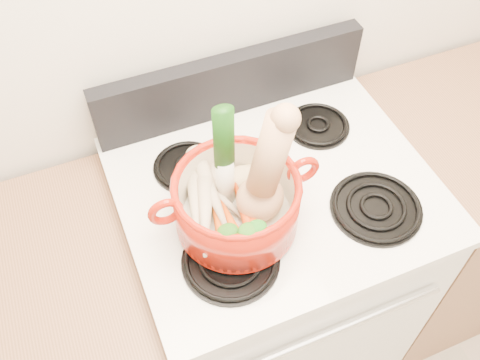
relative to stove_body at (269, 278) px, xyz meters
name	(u,v)px	position (x,y,z in m)	size (l,w,h in m)	color
stove_body	(269,278)	(0.00, 0.00, 0.00)	(0.76, 0.65, 0.92)	white
cooktop	(276,189)	(0.00, 0.00, 0.47)	(0.78, 0.67, 0.03)	white
control_backsplash	(232,84)	(0.00, 0.30, 0.58)	(0.76, 0.05, 0.18)	black
oven_handle	(333,331)	(0.00, -0.34, 0.32)	(0.02, 0.02, 0.60)	silver
burner_front_left	(231,260)	(-0.19, -0.16, 0.50)	(0.22, 0.22, 0.02)	black
burner_front_right	(376,207)	(0.19, -0.16, 0.50)	(0.22, 0.22, 0.02)	black
burner_back_left	(187,166)	(-0.19, 0.14, 0.50)	(0.17, 0.17, 0.02)	black
burner_back_right	(318,125)	(0.19, 0.14, 0.50)	(0.17, 0.17, 0.02)	black
dutch_oven	(237,203)	(-0.14, -0.07, 0.58)	(0.28, 0.28, 0.14)	#A5180A
pot_handle_left	(166,212)	(-0.30, -0.07, 0.63)	(0.08, 0.08, 0.02)	#A5180A
pot_handle_right	(303,170)	(0.02, -0.08, 0.63)	(0.08, 0.08, 0.02)	#A5180A
squash	(261,172)	(-0.09, -0.09, 0.68)	(0.12, 0.12, 0.29)	tan
leek	(224,157)	(-0.15, -0.02, 0.69)	(0.05, 0.05, 0.30)	white
ginger	(240,179)	(-0.10, 0.00, 0.56)	(0.09, 0.06, 0.05)	#D5C183
parsnip_0	(216,200)	(-0.17, -0.03, 0.56)	(0.04, 0.04, 0.20)	beige
parsnip_1	(196,213)	(-0.23, -0.06, 0.57)	(0.04, 0.04, 0.19)	beige
parsnip_2	(213,189)	(-0.17, -0.01, 0.57)	(0.04, 0.04, 0.19)	beige
parsnip_3	(205,216)	(-0.22, -0.08, 0.58)	(0.04, 0.04, 0.19)	beige
parsnip_4	(211,189)	(-0.18, -0.02, 0.59)	(0.05, 0.05, 0.23)	beige
carrot_0	(233,228)	(-0.17, -0.12, 0.56)	(0.03, 0.03, 0.17)	#DC500B
carrot_1	(220,230)	(-0.20, -0.11, 0.56)	(0.03, 0.03, 0.14)	#CC470A
carrot_2	(245,215)	(-0.13, -0.11, 0.57)	(0.03, 0.03, 0.17)	#C23309
carrot_3	(246,230)	(-0.15, -0.15, 0.57)	(0.03, 0.03, 0.15)	#C03709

